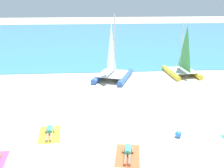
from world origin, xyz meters
The scene contains 9 objects.
ground_plane centered at (0.00, 10.00, 0.00)m, with size 120.00×120.00×0.00m, color beige.
ocean_water centered at (0.00, 32.68, 0.03)m, with size 120.00×40.00×0.05m, color teal.
sailboat_yellow centered at (6.69, 11.38, 0.73)m, with size 2.68×3.93×4.90m.
sailboat_blue centered at (0.45, 10.60, 0.80)m, with size 3.89×4.77×5.36m.
towel_center_left centered at (-3.62, 1.24, 0.01)m, with size 1.10×1.90×0.01m, color yellow.
sunbather_center_left centered at (-3.62, 1.30, 0.13)m, with size 0.57×1.57×0.30m.
towel_center_right centered at (0.18, -1.04, 0.01)m, with size 1.10×1.90×0.01m, color #EA5933.
sunbather_center_right centered at (0.19, -0.97, 0.13)m, with size 0.66×1.57×0.30m.
beach_ball centered at (2.98, 0.43, 0.17)m, with size 0.34×0.34×0.34m, color #337FE5.
Camera 1 is at (-1.39, -11.98, 7.10)m, focal length 44.86 mm.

